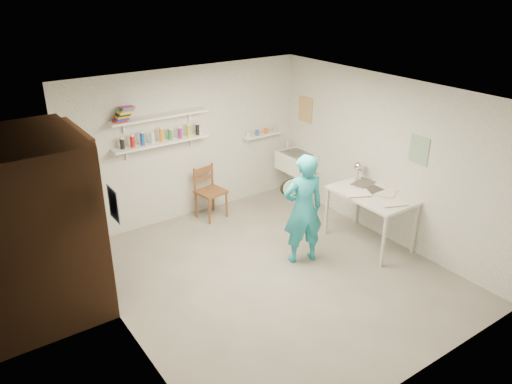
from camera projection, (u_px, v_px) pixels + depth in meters
floor at (273, 275)px, 6.63m from camera, size 4.00×4.50×0.02m
ceiling at (276, 94)px, 5.64m from camera, size 4.00×4.50×0.02m
wall_back at (188, 144)px, 7.83m from camera, size 4.00×0.02×2.40m
wall_front at (426, 276)px, 4.44m from camera, size 4.00×0.02×2.40m
wall_left at (117, 237)px, 5.09m from camera, size 0.02×4.50×2.40m
wall_right at (386, 159)px, 7.19m from camera, size 0.02×4.50×2.40m
doorway_recess at (89, 216)px, 5.96m from camera, size 0.02×0.90×2.00m
corridor_box at (25, 229)px, 5.57m from camera, size 1.40×1.50×2.10m
door_lintel at (78, 132)px, 5.55m from camera, size 0.06×1.05×0.10m
door_jamb_near at (105, 232)px, 5.60m from camera, size 0.06×0.10×2.00m
door_jamb_far at (78, 201)px, 6.35m from camera, size 0.06×0.10×2.00m
shelf_lower at (162, 143)px, 7.41m from camera, size 1.50×0.22×0.03m
shelf_upper at (160, 116)px, 7.25m from camera, size 1.50×0.22×0.03m
ledge_shelf at (262, 135)px, 8.50m from camera, size 0.70×0.14×0.03m
poster_left at (113, 204)px, 4.99m from camera, size 0.01×0.28×0.36m
poster_right_a at (305, 110)px, 8.38m from camera, size 0.01×0.34×0.42m
poster_right_b at (419, 150)px, 6.64m from camera, size 0.01×0.30×0.38m
belfast_sink at (296, 162)px, 8.53m from camera, size 0.48×0.60×0.30m
man at (303, 209)px, 6.65m from camera, size 0.65×0.52×1.56m
wall_clock at (290, 187)px, 6.67m from camera, size 0.28×0.11×0.28m
wooden_chair at (211, 192)px, 7.98m from camera, size 0.48×0.46×0.90m
work_table at (369, 219)px, 7.22m from camera, size 0.72×1.20×0.80m
desk_lamp at (359, 166)px, 7.43m from camera, size 0.15×0.15×0.15m
spray_cans at (161, 136)px, 7.37m from camera, size 1.31×0.06×0.17m
book_stack at (123, 114)px, 6.92m from camera, size 0.30×0.14×0.20m
ledge_pots at (262, 132)px, 8.48m from camera, size 0.48×0.07×0.09m
papers at (372, 193)px, 7.06m from camera, size 0.30×0.22×0.02m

